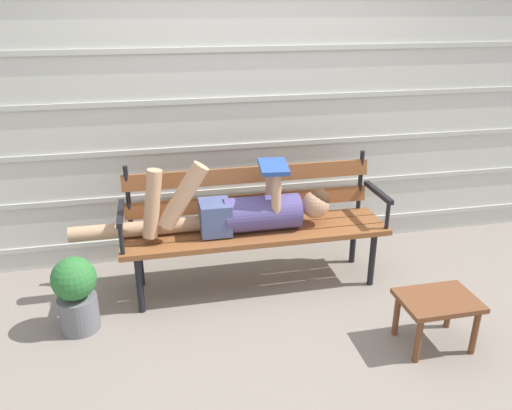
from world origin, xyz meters
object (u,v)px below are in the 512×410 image
at_px(park_bench, 254,219).
at_px(footstool, 437,306).
at_px(reclining_person, 239,210).
at_px(potted_plant, 76,293).

distance_m(park_bench, footstool, 1.29).
xyz_separation_m(reclining_person, footstool, (0.99, -0.86, -0.33)).
relative_size(reclining_person, footstool, 3.96).
xyz_separation_m(park_bench, reclining_person, (-0.12, -0.07, 0.10)).
xyz_separation_m(footstool, potted_plant, (-2.03, 0.59, 0.00)).
bearing_deg(potted_plant, footstool, -16.12).
height_order(footstool, potted_plant, potted_plant).
relative_size(park_bench, footstool, 4.13).
bearing_deg(potted_plant, reclining_person, 14.63).
relative_size(footstool, potted_plant, 0.91).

